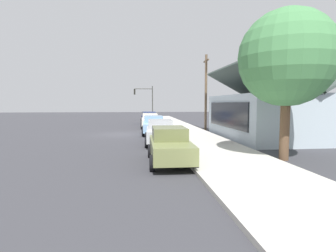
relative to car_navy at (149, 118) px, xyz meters
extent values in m
plane|color=#38383D|center=(11.50, -2.88, -0.82)|extent=(120.00, 120.00, 0.00)
cube|color=beige|center=(11.50, 2.72, -0.74)|extent=(60.00, 4.20, 0.16)
cube|color=navy|center=(0.12, 0.00, -0.14)|extent=(4.90, 1.99, 0.70)
cube|color=navy|center=(-0.37, -0.02, 0.49)|extent=(2.38, 1.68, 0.56)
cylinder|color=black|center=(1.58, 0.96, -0.49)|extent=(0.67, 0.25, 0.66)
cylinder|color=black|center=(1.65, -0.83, -0.49)|extent=(0.67, 0.25, 0.66)
cylinder|color=black|center=(-1.42, 0.84, -0.49)|extent=(0.67, 0.25, 0.66)
cylinder|color=black|center=(-1.34, -0.95, -0.49)|extent=(0.67, 0.25, 0.66)
cube|color=silver|center=(5.74, -0.17, -0.14)|extent=(4.57, 1.88, 0.70)
cube|color=beige|center=(5.29, -0.16, 0.49)|extent=(2.21, 1.62, 0.56)
cylinder|color=black|center=(7.17, 0.70, -0.49)|extent=(0.66, 0.23, 0.66)
cylinder|color=black|center=(7.13, -1.09, -0.49)|extent=(0.66, 0.23, 0.66)
cylinder|color=black|center=(4.35, 0.76, -0.49)|extent=(0.66, 0.23, 0.66)
cylinder|color=black|center=(4.32, -1.04, -0.49)|extent=(0.66, 0.23, 0.66)
cube|color=#8CB7E0|center=(11.85, -0.15, -0.14)|extent=(4.48, 1.92, 0.70)
cube|color=#779CBE|center=(11.41, -0.14, 0.49)|extent=(2.17, 1.64, 0.56)
cylinder|color=black|center=(13.25, 0.70, -0.49)|extent=(0.67, 0.24, 0.66)
cylinder|color=black|center=(13.19, -1.08, -0.49)|extent=(0.67, 0.24, 0.66)
cylinder|color=black|center=(10.51, 0.79, -0.49)|extent=(0.67, 0.24, 0.66)
cylinder|color=black|center=(10.45, -1.00, -0.49)|extent=(0.67, 0.24, 0.66)
cube|color=silver|center=(17.50, -0.05, -0.14)|extent=(4.51, 1.97, 0.70)
cube|color=#A0A2A6|center=(17.05, -0.03, 0.49)|extent=(2.20, 1.66, 0.56)
cylinder|color=black|center=(18.91, 0.77, -0.49)|extent=(0.67, 0.25, 0.66)
cylinder|color=black|center=(18.83, -1.00, -0.49)|extent=(0.67, 0.25, 0.66)
cylinder|color=black|center=(16.16, 0.90, -0.49)|extent=(0.67, 0.25, 0.66)
cylinder|color=black|center=(16.08, -0.88, -0.49)|extent=(0.67, 0.25, 0.66)
cube|color=olive|center=(23.15, -0.10, -0.14)|extent=(4.48, 1.78, 0.70)
cube|color=#61683C|center=(22.71, -0.09, 0.49)|extent=(2.16, 1.54, 0.56)
cylinder|color=black|center=(24.55, 0.73, -0.49)|extent=(0.66, 0.23, 0.66)
cylinder|color=black|center=(24.52, -0.97, -0.49)|extent=(0.66, 0.23, 0.66)
cylinder|color=black|center=(21.79, 0.78, -0.49)|extent=(0.66, 0.23, 0.66)
cylinder|color=black|center=(21.76, -0.93, -0.49)|extent=(0.66, 0.23, 0.66)
cube|color=#ADBCC6|center=(15.17, 9.12, 0.84)|extent=(10.27, 7.78, 3.31)
cube|color=black|center=(15.17, 5.19, 1.01)|extent=(8.22, 0.08, 1.86)
cube|color=#3F4C47|center=(15.17, 7.17, 3.53)|extent=(10.87, 4.18, 2.33)
cube|color=#3F4C47|center=(15.17, 11.06, 3.53)|extent=(10.87, 4.18, 2.33)
cylinder|color=brown|center=(23.12, 5.33, 0.95)|extent=(0.44, 0.44, 3.54)
sphere|color=#47844C|center=(23.12, 5.33, 3.95)|extent=(4.45, 4.45, 4.45)
cylinder|color=#383833|center=(-4.86, 0.72, 1.78)|extent=(0.14, 0.14, 5.20)
cylinder|color=#383833|center=(-4.86, -0.58, 3.98)|extent=(0.10, 2.60, 0.10)
cube|color=black|center=(-4.86, -1.88, 3.53)|extent=(0.28, 0.24, 0.80)
sphere|color=red|center=(-5.01, -1.88, 3.79)|extent=(0.16, 0.16, 0.16)
sphere|color=yellow|center=(-5.01, -1.88, 3.53)|extent=(0.16, 0.16, 0.16)
sphere|color=green|center=(-5.01, -1.88, 3.27)|extent=(0.16, 0.16, 0.16)
cylinder|color=brown|center=(8.43, 5.32, 2.93)|extent=(0.24, 0.24, 7.50)
cube|color=brown|center=(8.43, 5.32, 6.08)|extent=(1.80, 0.12, 0.12)
cylinder|color=red|center=(5.70, 1.32, -0.38)|extent=(0.22, 0.22, 0.55)
sphere|color=red|center=(5.70, 1.32, -0.04)|extent=(0.18, 0.18, 0.18)
camera|label=1|loc=(35.03, -1.56, 1.87)|focal=28.88mm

